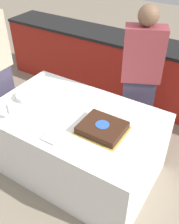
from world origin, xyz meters
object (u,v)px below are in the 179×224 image
Objects in this scene: plate_stack at (27,96)px; wine_glass at (9,109)px; person_cutting_cake at (140,81)px; cake at (102,128)px.

wine_glass reaches higher than plate_stack.
person_cutting_cake reaches higher than plate_stack.
person_cutting_cake reaches higher than wine_glass.
person_cutting_cake is (0.91, 0.77, 0.08)m from plate_stack.
cake is 2.25× the size of wine_glass.
plate_stack is 0.38m from wine_glass.
cake is 0.81m from person_cutting_cake.
person_cutting_cake is (0.00, 0.80, 0.07)m from cake.
plate_stack is at bearing 109.55° from wine_glass.
wine_glass is at bearing -158.17° from cake.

